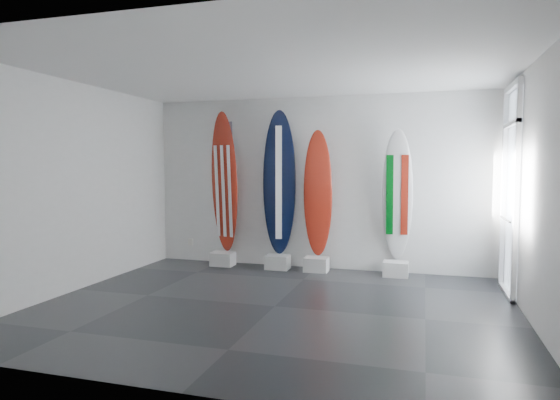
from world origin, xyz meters
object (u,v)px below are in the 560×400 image
(surfboard_usa, at_px, (224,182))
(surfboard_navy, at_px, (279,183))
(surfboard_italy, at_px, (397,196))
(surfboard_swiss, at_px, (318,194))

(surfboard_usa, height_order, surfboard_navy, surfboard_usa)
(surfboard_italy, bearing_deg, surfboard_usa, 178.33)
(surfboard_italy, bearing_deg, surfboard_navy, 178.33)
(surfboard_swiss, xyz_separation_m, surfboard_italy, (1.32, 0.00, -0.01))
(surfboard_swiss, bearing_deg, surfboard_usa, 173.05)
(surfboard_usa, bearing_deg, surfboard_navy, 14.69)
(surfboard_navy, distance_m, surfboard_swiss, 0.71)
(surfboard_usa, height_order, surfboard_italy, surfboard_usa)
(surfboard_italy, bearing_deg, surfboard_swiss, 178.33)
(surfboard_swiss, height_order, surfboard_italy, surfboard_swiss)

